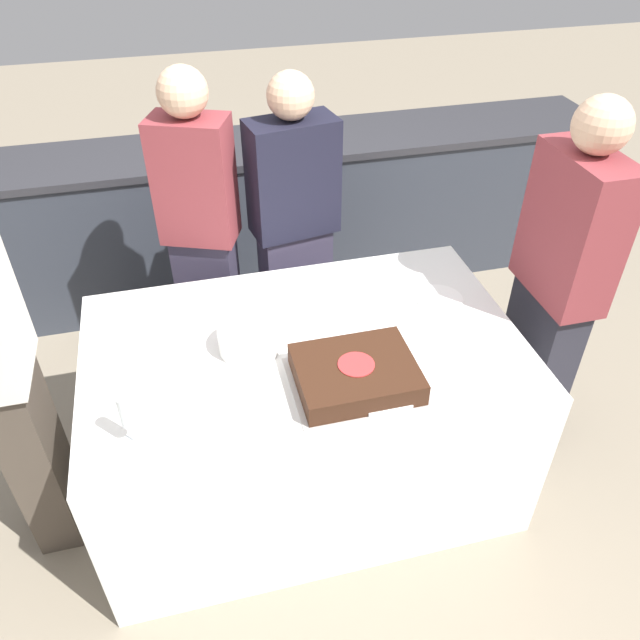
{
  "coord_description": "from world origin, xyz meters",
  "views": [
    {
      "loc": [
        -0.38,
        -1.76,
        2.3
      ],
      "look_at": [
        0.06,
        0.0,
        0.87
      ],
      "focal_mm": 35.0,
      "sensor_mm": 36.0,
      "label": 1
    }
  ],
  "objects": [
    {
      "name": "person_seated_right",
      "position": [
        1.05,
        0.0,
        0.84
      ],
      "size": [
        0.2,
        0.41,
        1.62
      ],
      "rotation": [
        0.0,
        0.0,
        -1.57
      ],
      "color": "#282833",
      "rests_on": "ground_plane"
    },
    {
      "name": "back_counter",
      "position": [
        0.0,
        1.59,
        0.46
      ],
      "size": [
        4.4,
        0.58,
        0.92
      ],
      "color": "#333842",
      "rests_on": "ground_plane"
    },
    {
      "name": "person_cutting_cake",
      "position": [
        0.13,
        0.74,
        0.8
      ],
      "size": [
        0.41,
        0.26,
        1.55
      ],
      "rotation": [
        0.0,
        0.0,
        -2.97
      ],
      "color": "#383347",
      "rests_on": "ground_plane"
    },
    {
      "name": "wine_glass",
      "position": [
        -0.63,
        -0.34,
        0.9
      ],
      "size": [
        0.07,
        0.07,
        0.2
      ],
      "color": "white",
      "rests_on": "dining_table"
    },
    {
      "name": "side_plate_near_cake",
      "position": [
        0.12,
        0.08,
        0.77
      ],
      "size": [
        0.2,
        0.2,
        0.0
      ],
      "color": "white",
      "rests_on": "dining_table"
    },
    {
      "name": "ground_plane",
      "position": [
        0.0,
        0.0,
        0.0
      ],
      "size": [
        14.0,
        14.0,
        0.0
      ],
      "primitive_type": "plane",
      "color": "gray"
    },
    {
      "name": "dining_table",
      "position": [
        0.0,
        0.0,
        0.39
      ],
      "size": [
        1.66,
        1.04,
        0.77
      ],
      "color": "silver",
      "rests_on": "ground_plane"
    },
    {
      "name": "person_seated_left",
      "position": [
        -1.05,
        0.0,
        0.85
      ],
      "size": [
        0.2,
        0.33,
        1.63
      ],
      "rotation": [
        0.0,
        0.0,
        1.57
      ],
      "color": "#4C4238",
      "rests_on": "ground_plane"
    },
    {
      "name": "person_standing_back",
      "position": [
        -0.3,
        0.74,
        0.84
      ],
      "size": [
        0.37,
        0.31,
        1.61
      ],
      "rotation": [
        0.0,
        0.0,
        2.76
      ],
      "color": "#383347",
      "rests_on": "ground_plane"
    },
    {
      "name": "cake",
      "position": [
        0.13,
        -0.26,
        0.81
      ],
      "size": [
        0.45,
        0.37,
        0.09
      ],
      "color": "#B7B2AD",
      "rests_on": "dining_table"
    },
    {
      "name": "utensil_pile",
      "position": [
        0.2,
        -0.37,
        0.78
      ],
      "size": [
        0.16,
        0.11,
        0.02
      ],
      "color": "white",
      "rests_on": "dining_table"
    },
    {
      "name": "side_plate_right_edge",
      "position": [
        0.61,
        0.14,
        0.77
      ],
      "size": [
        0.2,
        0.2,
        0.0
      ],
      "color": "white",
      "rests_on": "dining_table"
    },
    {
      "name": "plate_stack",
      "position": [
        -0.2,
        0.02,
        0.82
      ],
      "size": [
        0.23,
        0.23,
        0.09
      ],
      "color": "white",
      "rests_on": "dining_table"
    }
  ]
}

